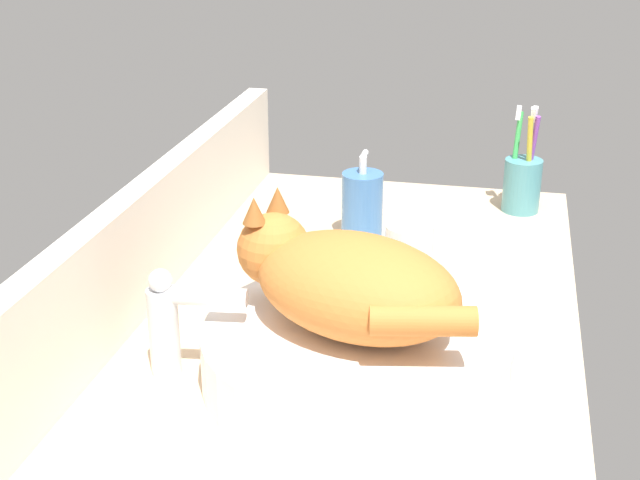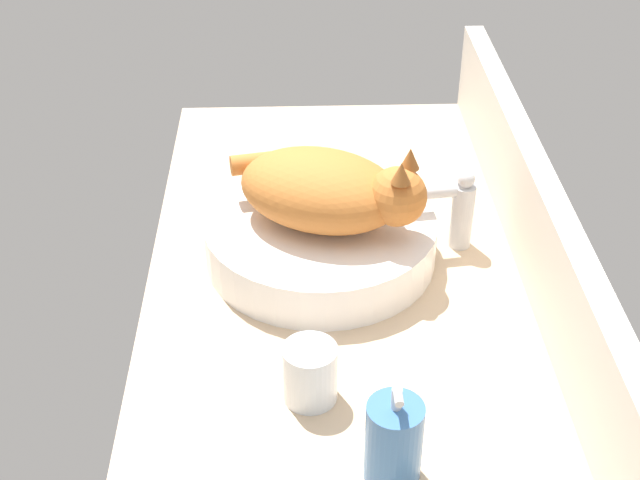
{
  "view_description": "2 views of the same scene",
  "coord_description": "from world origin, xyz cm",
  "views": [
    {
      "loc": [
        -98.47,
        -18.87,
        56.1
      ],
      "look_at": [
        5.56,
        3.88,
        11.2
      ],
      "focal_mm": 50.0,
      "sensor_mm": 36.0,
      "label": 1
    },
    {
      "loc": [
        103.57,
        -7.69,
        82.51
      ],
      "look_at": [
        -1.68,
        -4.02,
        8.9
      ],
      "focal_mm": 50.0,
      "sensor_mm": 36.0,
      "label": 2
    }
  ],
  "objects": [
    {
      "name": "water_glass",
      "position": [
        20.82,
        -6.08,
        3.63
      ],
      "size": [
        7.05,
        7.05,
        8.15
      ],
      "color": "white",
      "rests_on": "ground_plane"
    },
    {
      "name": "cat",
      "position": [
        -9.12,
        -2.39,
        12.79
      ],
      "size": [
        25.49,
        30.15,
        14.0
      ],
      "color": "#CC7533",
      "rests_on": "sink_basin"
    },
    {
      "name": "backsplash_panel",
      "position": [
        0.0,
        28.43,
        8.42
      ],
      "size": [
        125.43,
        3.6,
        16.85
      ],
      "primitive_type": "cube",
      "color": "silver",
      "rests_on": "ground_plane"
    },
    {
      "name": "sink_basin",
      "position": [
        -9.59,
        -3.67,
        3.52
      ],
      "size": [
        35.75,
        35.75,
        7.03
      ],
      "primitive_type": "cylinder",
      "color": "white",
      "rests_on": "ground_plane"
    },
    {
      "name": "ground_plane",
      "position": [
        0.0,
        0.0,
        -2.0
      ],
      "size": [
        125.43,
        60.45,
        4.0
      ],
      "primitive_type": "cube",
      "color": "#D1B28E"
    },
    {
      "name": "soap_dispenser",
      "position": [
        33.99,
        3.14,
        5.6
      ],
      "size": [
        6.64,
        6.64,
        14.31
      ],
      "color": "#3F72B2",
      "rests_on": "ground_plane"
    },
    {
      "name": "faucet",
      "position": [
        -12.26,
        17.58,
        7.3
      ],
      "size": [
        4.14,
        11.86,
        13.6
      ],
      "color": "silver",
      "rests_on": "ground_plane"
    }
  ]
}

